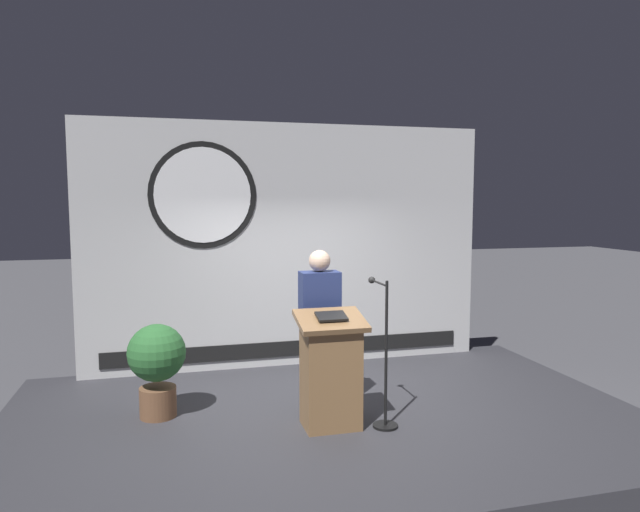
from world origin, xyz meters
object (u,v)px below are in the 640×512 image
potted_plant (157,361)px  speaker_person (320,329)px  podium (331,371)px  microphone_stand (384,374)px

potted_plant → speaker_person: bearing=-6.8°
podium → speaker_person: 0.57m
microphone_stand → potted_plant: size_ratio=1.51×
speaker_person → microphone_stand: 0.82m
podium → potted_plant: (-1.60, 0.67, 0.02)m
speaker_person → microphone_stand: (0.48, -0.57, -0.35)m
speaker_person → microphone_stand: size_ratio=1.17×
podium → microphone_stand: 0.51m
podium → microphone_stand: microphone_stand is taller
potted_plant → podium: bearing=-22.8°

